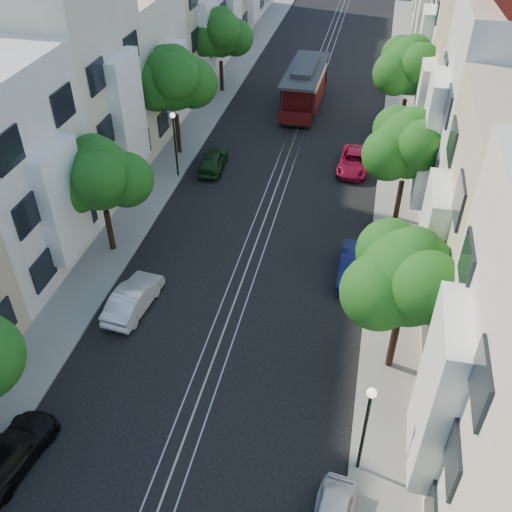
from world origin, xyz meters
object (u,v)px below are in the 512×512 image
Objects in this scene: cable_car at (305,85)px; parked_car_e_mid at (353,266)px; tree_w_d at (221,34)px; parked_car_w_far at (213,161)px; parked_car_e_far at (354,161)px; lamp_east at (367,418)px; tree_e_b at (408,279)px; lamp_west at (174,135)px; tree_e_d at (411,67)px; parked_car_w_near at (9,455)px; tree_w_c at (174,80)px; tree_w_b at (100,177)px; tree_e_c at (410,146)px; parked_car_w_mid at (133,298)px.

cable_car is 2.17× the size of parked_car_e_mid.
parked_car_w_far is (2.74, -12.59, -3.98)m from tree_w_d.
parked_car_e_far is at bearing -42.75° from tree_w_d.
lamp_east is at bearing -67.20° from tree_w_d.
lamp_east is 1.10× the size of parked_car_e_mid.
tree_e_b is 18.90m from lamp_west.
tree_w_d is 13.48m from parked_car_w_far.
tree_e_d is 14.55m from parked_car_w_far.
lamp_west is 20.58m from parked_car_w_near.
lamp_east is (13.44, -20.98, -2.22)m from tree_w_c.
parked_car_w_far is at bearing 138.33° from parked_car_e_mid.
tree_w_d is 7.70m from cable_car.
tree_e_b is 0.81× the size of cable_car.
tree_w_c reaches higher than parked_car_w_far.
lamp_west is (-12.60, 18.00, 0.00)m from lamp_east.
tree_w_d is (0.00, 22.00, 0.20)m from tree_w_b.
tree_w_d reaches higher than tree_w_b.
tree_e_b is 1.61× the size of lamp_west.
tree_e_c is 11.00m from tree_e_d.
tree_w_c reaches higher than tree_e_b.
tree_w_c is at bearing 90.00° from tree_w_b.
tree_w_b is 12.96m from parked_car_e_mid.
cable_car is at bearing -14.50° from tree_w_d.
parked_car_w_near is at bearing -98.10° from cable_car.
parked_car_w_far is at bearing 128.97° from tree_e_b.
tree_e_c reaches higher than cable_car.
tree_e_b is 0.94× the size of tree_w_c.
parked_car_e_far is (11.54, 11.33, -3.83)m from tree_w_b.
parked_car_e_far is at bearing -61.45° from cable_car.
parked_car_w_mid is (-11.66, -20.95, -4.24)m from tree_e_d.
tree_w_c is 12.39m from parked_car_e_far.
tree_w_d is 25.08m from parked_car_e_mid.
cable_car is at bearing 117.62° from tree_e_c.
tree_e_b is 11.00m from tree_e_c.
tree_e_d reaches higher than cable_car.
tree_e_b is at bearing 79.07° from lamp_east.
parked_car_e_mid is (5.42, -19.64, -1.23)m from cable_car.
tree_w_d reaches higher than lamp_east.
cable_car is at bearing 52.84° from tree_w_c.
tree_e_b is 15.38m from parked_car_w_near.
tree_e_b is at bearing -142.31° from parked_car_w_near.
lamp_west is at bearing 84.03° from tree_w_b.
parked_car_w_near is at bearing -86.13° from tree_w_c.
lamp_east reaches higher than parked_car_w_far.
tree_w_b is 0.88× the size of tree_w_c.
parked_car_e_mid is (-2.01, 5.56, -4.11)m from tree_e_b.
tree_e_c is at bearing 160.16° from parked_car_w_far.
tree_w_c is at bearing 122.65° from lamp_east.
tree_e_b is at bearing -61.93° from tree_w_d.
tree_w_b is 1.63× the size of parked_car_w_mid.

